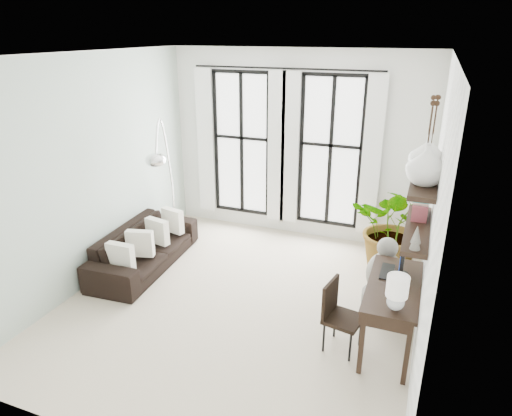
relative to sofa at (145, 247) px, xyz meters
The scene contains 16 objects.
floor 1.88m from the sofa, 13.54° to the right, with size 5.00×5.00×0.00m, color beige.
ceiling 3.43m from the sofa, 13.54° to the right, with size 5.00×5.00×0.00m, color white.
wall_left 1.43m from the sofa, 136.08° to the right, with size 5.00×5.00×0.00m, color #ABBFB2.
wall_right 4.27m from the sofa, ahead, with size 5.00×5.00×0.00m, color white.
wall_back 3.03m from the sofa, 48.94° to the left, with size 4.50×4.50×0.00m, color white.
windows 2.85m from the sofa, 51.28° to the left, with size 3.26×0.13×2.65m.
wall_shelves 4.20m from the sofa, ahead, with size 0.25×1.30×0.60m.
sofa is the anchor object (origin of this frame).
throw_pillows 0.21m from the sofa, ahead, with size 0.40×1.52×0.40m.
plant 3.84m from the sofa, 18.86° to the left, with size 1.27×1.10×1.41m, color #2D7228.
desk 3.83m from the sofa, 10.09° to the right, with size 0.57×1.35×1.19m.
desk_chair 3.31m from the sofa, 15.50° to the right, with size 0.47×0.47×0.84m.
arc_lamp 1.52m from the sofa, 79.59° to the left, with size 0.72×1.34×2.24m.
buddha 3.59m from the sofa, ahead, with size 0.54×0.54×0.97m.
vase_a 4.46m from the sofa, 12.54° to the right, with size 0.37×0.37×0.38m, color white.
vase_b 4.40m from the sofa, ahead, with size 0.37×0.37×0.38m, color white.
Camera 1 is at (2.11, -4.87, 3.45)m, focal length 32.00 mm.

